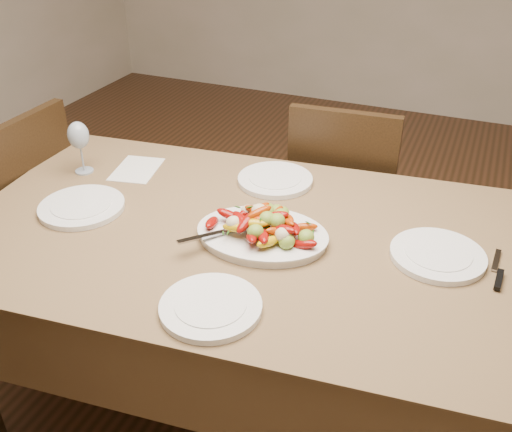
{
  "coord_description": "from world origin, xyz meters",
  "views": [
    {
      "loc": [
        0.76,
        -1.61,
        1.7
      ],
      "look_at": [
        0.19,
        -0.27,
        0.82
      ],
      "focal_mm": 40.0,
      "sensor_mm": 36.0,
      "label": 1
    }
  ],
  "objects_px": {
    "plate_right": "(438,255)",
    "plate_near": "(211,307)",
    "chair_far": "(345,200)",
    "chair_left": "(8,220)",
    "wine_glass": "(80,146)",
    "serving_platter": "(262,237)",
    "dining_table": "(256,327)",
    "plate_far": "(275,180)",
    "plate_left": "(82,207)"
  },
  "relations": [
    {
      "from": "chair_far",
      "to": "plate_far",
      "type": "height_order",
      "value": "chair_far"
    },
    {
      "from": "chair_left",
      "to": "plate_near",
      "type": "distance_m",
      "value": 1.3
    },
    {
      "from": "plate_far",
      "to": "plate_near",
      "type": "distance_m",
      "value": 0.71
    },
    {
      "from": "wine_glass",
      "to": "dining_table",
      "type": "bearing_deg",
      "value": -10.63
    },
    {
      "from": "plate_near",
      "to": "wine_glass",
      "type": "relative_size",
      "value": 1.26
    },
    {
      "from": "dining_table",
      "to": "serving_platter",
      "type": "height_order",
      "value": "serving_platter"
    },
    {
      "from": "dining_table",
      "to": "plate_near",
      "type": "xyz_separation_m",
      "value": [
        0.03,
        -0.37,
        0.39
      ]
    },
    {
      "from": "wine_glass",
      "to": "plate_left",
      "type": "bearing_deg",
      "value": -54.32
    },
    {
      "from": "dining_table",
      "to": "plate_right",
      "type": "relative_size",
      "value": 6.88
    },
    {
      "from": "serving_platter",
      "to": "wine_glass",
      "type": "relative_size",
      "value": 1.87
    },
    {
      "from": "plate_right",
      "to": "plate_near",
      "type": "height_order",
      "value": "same"
    },
    {
      "from": "dining_table",
      "to": "wine_glass",
      "type": "bearing_deg",
      "value": 169.37
    },
    {
      "from": "chair_far",
      "to": "serving_platter",
      "type": "bearing_deg",
      "value": 81.91
    },
    {
      "from": "wine_glass",
      "to": "chair_far",
      "type": "bearing_deg",
      "value": 38.72
    },
    {
      "from": "chair_far",
      "to": "serving_platter",
      "type": "height_order",
      "value": "chair_far"
    },
    {
      "from": "chair_far",
      "to": "wine_glass",
      "type": "bearing_deg",
      "value": 34.45
    },
    {
      "from": "chair_left",
      "to": "plate_far",
      "type": "bearing_deg",
      "value": 101.63
    },
    {
      "from": "plate_left",
      "to": "plate_right",
      "type": "bearing_deg",
      "value": 8.7
    },
    {
      "from": "chair_far",
      "to": "chair_left",
      "type": "distance_m",
      "value": 1.42
    },
    {
      "from": "dining_table",
      "to": "plate_far",
      "type": "height_order",
      "value": "plate_far"
    },
    {
      "from": "chair_far",
      "to": "chair_left",
      "type": "xyz_separation_m",
      "value": [
        -1.23,
        -0.7,
        0.0
      ]
    },
    {
      "from": "chair_left",
      "to": "plate_left",
      "type": "bearing_deg",
      "value": 71.21
    },
    {
      "from": "dining_table",
      "to": "plate_left",
      "type": "xyz_separation_m",
      "value": [
        -0.58,
        -0.09,
        0.39
      ]
    },
    {
      "from": "serving_platter",
      "to": "plate_left",
      "type": "height_order",
      "value": "serving_platter"
    },
    {
      "from": "wine_glass",
      "to": "serving_platter",
      "type": "bearing_deg",
      "value": -12.05
    },
    {
      "from": "dining_table",
      "to": "plate_right",
      "type": "xyz_separation_m",
      "value": [
        0.53,
        0.08,
        0.39
      ]
    },
    {
      "from": "plate_right",
      "to": "dining_table",
      "type": "bearing_deg",
      "value": -171.22
    },
    {
      "from": "serving_platter",
      "to": "plate_near",
      "type": "bearing_deg",
      "value": -89.78
    },
    {
      "from": "chair_left",
      "to": "plate_far",
      "type": "distance_m",
      "value": 1.14
    },
    {
      "from": "dining_table",
      "to": "plate_near",
      "type": "height_order",
      "value": "plate_near"
    },
    {
      "from": "plate_far",
      "to": "plate_right",
      "type": "bearing_deg",
      "value": -23.0
    },
    {
      "from": "chair_left",
      "to": "wine_glass",
      "type": "bearing_deg",
      "value": 95.13
    },
    {
      "from": "serving_platter",
      "to": "plate_far",
      "type": "distance_m",
      "value": 0.37
    },
    {
      "from": "chair_far",
      "to": "wine_glass",
      "type": "height_order",
      "value": "wine_glass"
    },
    {
      "from": "dining_table",
      "to": "serving_platter",
      "type": "bearing_deg",
      "value": -39.85
    },
    {
      "from": "plate_right",
      "to": "plate_left",
      "type": "bearing_deg",
      "value": -171.3
    },
    {
      "from": "chair_far",
      "to": "wine_glass",
      "type": "relative_size",
      "value": 4.64
    },
    {
      "from": "plate_far",
      "to": "plate_near",
      "type": "height_order",
      "value": "same"
    },
    {
      "from": "chair_far",
      "to": "chair_left",
      "type": "height_order",
      "value": "same"
    },
    {
      "from": "serving_platter",
      "to": "wine_glass",
      "type": "height_order",
      "value": "wine_glass"
    },
    {
      "from": "dining_table",
      "to": "chair_left",
      "type": "bearing_deg",
      "value": 175.1
    },
    {
      "from": "plate_near",
      "to": "wine_glass",
      "type": "xyz_separation_m",
      "value": [
        -0.77,
        0.51,
        0.09
      ]
    },
    {
      "from": "dining_table",
      "to": "plate_right",
      "type": "distance_m",
      "value": 0.66
    },
    {
      "from": "chair_left",
      "to": "plate_near",
      "type": "height_order",
      "value": "chair_left"
    },
    {
      "from": "plate_near",
      "to": "wine_glass",
      "type": "bearing_deg",
      "value": 146.66
    },
    {
      "from": "plate_left",
      "to": "plate_far",
      "type": "relative_size",
      "value": 1.04
    },
    {
      "from": "serving_platter",
      "to": "plate_far",
      "type": "relative_size",
      "value": 1.45
    },
    {
      "from": "plate_right",
      "to": "plate_far",
      "type": "bearing_deg",
      "value": 157.0
    },
    {
      "from": "chair_left",
      "to": "serving_platter",
      "type": "bearing_deg",
      "value": 83.35
    },
    {
      "from": "plate_right",
      "to": "plate_near",
      "type": "distance_m",
      "value": 0.67
    }
  ]
}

